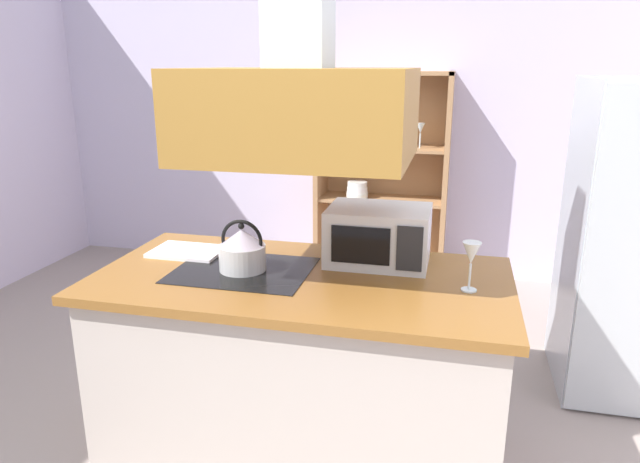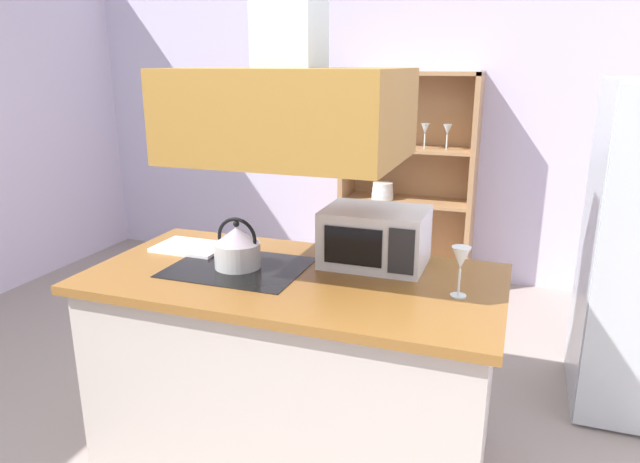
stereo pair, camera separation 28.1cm
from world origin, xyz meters
TOP-DOWN VIEW (x-y plane):
  - wall_back at (0.00, 3.00)m, footprint 6.00×0.12m
  - kitchen_island at (0.04, 0.31)m, footprint 1.80×0.93m
  - range_hood at (0.04, 0.31)m, footprint 0.90×0.70m
  - dish_cabinet at (0.06, 2.78)m, footprint 1.08×0.40m
  - kettle at (-0.23, 0.31)m, footprint 0.21×0.21m
  - cutting_board at (-0.58, 0.47)m, footprint 0.34×0.24m
  - microwave at (0.34, 0.56)m, footprint 0.46×0.35m
  - wine_glass_on_counter at (0.75, 0.30)m, footprint 0.08×0.08m

SIDE VIEW (x-z plane):
  - kitchen_island at x=0.04m, z-range 0.00..0.90m
  - dish_cabinet at x=0.06m, z-range -0.10..1.63m
  - cutting_board at x=-0.58m, z-range 0.90..0.92m
  - kettle at x=-0.23m, z-range 0.88..1.11m
  - microwave at x=0.34m, z-range 0.90..1.16m
  - wine_glass_on_counter at x=0.75m, z-range 0.95..1.16m
  - wall_back at x=0.00m, z-range 0.00..2.70m
  - range_hood at x=0.04m, z-range 1.07..2.36m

